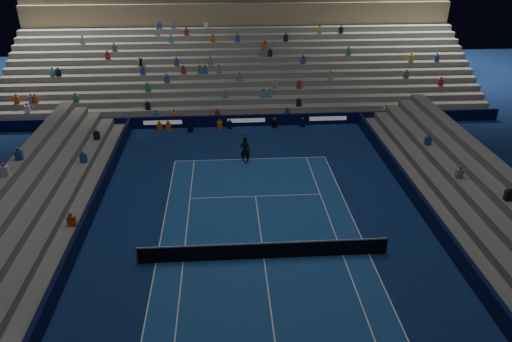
{
  "coord_description": "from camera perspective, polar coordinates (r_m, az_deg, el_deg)",
  "views": [
    {
      "loc": [
        -1.76,
        -20.07,
        15.25
      ],
      "look_at": [
        0.0,
        6.0,
        2.0
      ],
      "focal_mm": 34.02,
      "sensor_mm": 36.0,
      "label": 1
    }
  ],
  "objects": [
    {
      "name": "broadcast_camera",
      "position": [
        40.65,
        -7.73,
        5.06
      ],
      "size": [
        0.47,
        0.9,
        0.58
      ],
      "color": "black",
      "rests_on": "ground"
    },
    {
      "name": "court_surface",
      "position": [
        25.27,
        0.93,
        -10.23
      ],
      "size": [
        10.97,
        23.77,
        0.01
      ],
      "primitive_type": "cube",
      "color": "navy",
      "rests_on": "ground"
    },
    {
      "name": "sponsor_barrier_west",
      "position": [
        26.14,
        -21.08,
        -9.56
      ],
      "size": [
        0.25,
        37.0,
        1.0
      ],
      "primitive_type": "cube",
      "color": "black",
      "rests_on": "ground"
    },
    {
      "name": "ground",
      "position": [
        25.27,
        0.93,
        -10.24
      ],
      "size": [
        90.0,
        90.0,
        0.0
      ],
      "primitive_type": "plane",
      "color": "#0C1F4C",
      "rests_on": "ground"
    },
    {
      "name": "grandstand_main",
      "position": [
        49.45,
        -1.75,
        12.98
      ],
      "size": [
        44.0,
        15.2,
        11.2
      ],
      "color": "slate",
      "rests_on": "ground"
    },
    {
      "name": "sponsor_barrier_east",
      "position": [
        27.42,
        21.79,
        -7.86
      ],
      "size": [
        0.25,
        37.0,
        1.0
      ],
      "primitive_type": "cube",
      "color": "black",
      "rests_on": "ground"
    },
    {
      "name": "tennis_net",
      "position": [
        24.97,
        0.94,
        -9.32
      ],
      "size": [
        12.9,
        0.1,
        1.1
      ],
      "color": "#B2B2B7",
      "rests_on": "ground"
    },
    {
      "name": "tennis_player",
      "position": [
        34.53,
        -1.28,
        2.48
      ],
      "size": [
        0.8,
        0.61,
        1.98
      ],
      "primitive_type": "imported",
      "rotation": [
        0.0,
        0.0,
        2.94
      ],
      "color": "black",
      "rests_on": "ground"
    },
    {
      "name": "sponsor_barrier_far",
      "position": [
        41.33,
        -1.17,
        5.98
      ],
      "size": [
        44.0,
        0.25,
        1.0
      ],
      "primitive_type": "cube",
      "color": "#080A32",
      "rests_on": "ground"
    }
  ]
}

